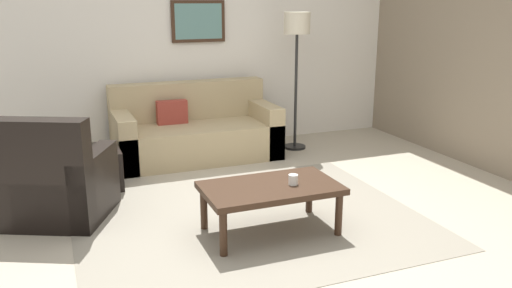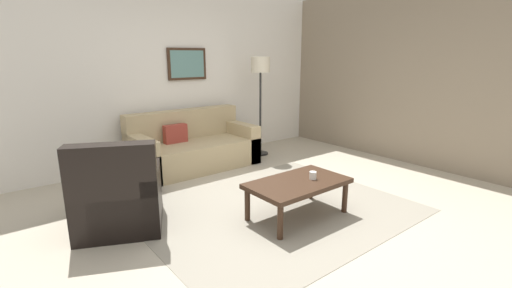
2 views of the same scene
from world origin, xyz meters
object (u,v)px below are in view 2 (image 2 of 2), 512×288
at_px(couch_main, 192,148).
at_px(ottoman, 129,183).
at_px(cup, 313,175).
at_px(lamp_standing, 260,75).
at_px(framed_artwork, 187,64).
at_px(armchair_leather, 119,201).
at_px(coffee_table, 298,186).

relative_size(couch_main, ottoman, 3.43).
distance_m(cup, lamp_standing, 2.71).
bearing_deg(lamp_standing, framed_artwork, 152.21).
height_order(couch_main, lamp_standing, lamp_standing).
xyz_separation_m(couch_main, ottoman, (-1.26, -0.71, -0.10)).
height_order(cup, framed_artwork, framed_artwork).
bearing_deg(couch_main, armchair_leather, -137.78).
xyz_separation_m(ottoman, cup, (1.44, -1.70, 0.25)).
xyz_separation_m(armchair_leather, lamp_standing, (2.91, 1.32, 1.10)).
bearing_deg(armchair_leather, cup, -28.02).
height_order(coffee_table, framed_artwork, framed_artwork).
relative_size(couch_main, coffee_table, 1.75).
height_order(ottoman, cup, cup).
height_order(couch_main, armchair_leather, armchair_leather).
bearing_deg(cup, ottoman, 130.26).
relative_size(lamp_standing, framed_artwork, 2.52).
bearing_deg(lamp_standing, cup, -116.04).
distance_m(couch_main, coffee_table, 2.37).
bearing_deg(coffee_table, armchair_leather, 150.85).
distance_m(armchair_leather, ottoman, 0.83).
xyz_separation_m(couch_main, cup, (0.19, -2.42, 0.16)).
height_order(coffee_table, lamp_standing, lamp_standing).
bearing_deg(ottoman, framed_artwork, 37.82).
bearing_deg(framed_artwork, couch_main, -116.58).
distance_m(coffee_table, lamp_standing, 2.78).
distance_m(armchair_leather, framed_artwork, 2.93).
bearing_deg(ottoman, lamp_standing, 12.65).
bearing_deg(framed_artwork, ottoman, -142.18).
height_order(armchair_leather, lamp_standing, lamp_standing).
height_order(couch_main, framed_artwork, framed_artwork).
bearing_deg(coffee_table, lamp_standing, 59.92).
bearing_deg(ottoman, armchair_leather, -115.24).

